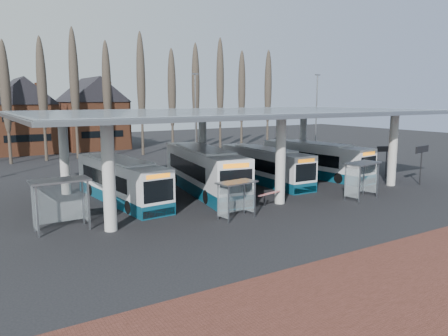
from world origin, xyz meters
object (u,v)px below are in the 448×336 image
bus_1 (204,171)px  shelter_0 (60,193)px  bus_3 (315,160)px  shelter_2 (360,172)px  bus_0 (121,181)px  shelter_1 (235,191)px  bus_2 (264,166)px

bus_1 → shelter_0: 12.63m
bus_3 → shelter_2: bearing=-119.5°
bus_0 → shelter_0: 7.13m
bus_1 → shelter_1: bearing=-95.9°
shelter_0 → shelter_2: size_ratio=1.01×
bus_1 → shelter_2: (8.45, -8.19, 0.32)m
bus_0 → bus_2: (12.96, 0.32, -0.02)m
bus_2 → shelter_1: (-8.52, -8.32, 0.24)m
bus_0 → bus_1: 6.61m
bus_3 → bus_2: bearing=173.0°
shelter_2 → bus_3: bearing=56.7°
bus_1 → bus_3: size_ratio=1.10×
bus_3 → shelter_2: size_ratio=3.75×
bus_0 → bus_1: bearing=-7.0°
bus_2 → shelter_1: size_ratio=4.19×
shelter_0 → bus_2: bearing=15.9°
bus_3 → shelter_0: (-23.92, -5.14, 0.61)m
bus_1 → shelter_0: (-11.72, -4.69, 0.47)m
bus_0 → shelter_1: bus_0 is taller
bus_0 → shelter_2: bus_0 is taller
shelter_2 → bus_1: bearing=126.0°
bus_1 → shelter_2: size_ratio=4.11×
bus_0 → shelter_0: bus_0 is taller
bus_1 → shelter_1: 8.07m
bus_2 → shelter_0: bus_2 is taller
bus_2 → shelter_2: (2.09, -8.73, 0.53)m
bus_3 → shelter_2: (-3.74, -8.64, 0.46)m
bus_1 → bus_3: bus_1 is taller
bus_3 → shelter_0: bearing=-174.0°
shelter_0 → shelter_1: shelter_0 is taller
shelter_2 → shelter_1: bearing=167.9°
shelter_1 → shelter_2: (10.61, -0.41, 0.29)m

